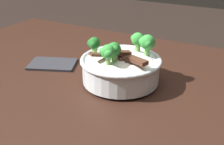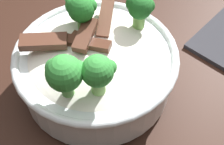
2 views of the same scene
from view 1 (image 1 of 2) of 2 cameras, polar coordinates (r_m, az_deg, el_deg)
The scene contains 3 objects.
dining_table at distance 0.92m, azimuth -8.70°, elevation -8.73°, with size 1.28×1.09×0.79m.
rice_bowl at distance 0.84m, azimuth 1.83°, elevation 1.47°, with size 0.24×0.24×0.15m.
folded_napkin at distance 1.00m, azimuth -12.01°, elevation 1.70°, with size 0.16×0.11×0.01m, color #28282D.
Camera 1 is at (-0.48, 0.59, 1.19)m, focal length 44.88 mm.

